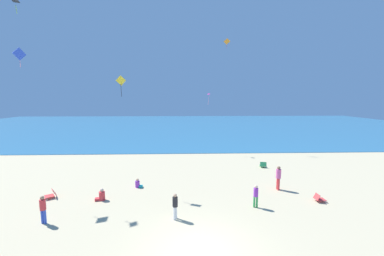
% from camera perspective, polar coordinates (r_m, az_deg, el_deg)
% --- Properties ---
extents(ground_plane, '(120.00, 120.00, 0.00)m').
position_cam_1_polar(ground_plane, '(20.71, -0.16, -11.61)').
color(ground_plane, '#C6B58C').
extents(ocean_water, '(120.00, 60.00, 0.05)m').
position_cam_1_polar(ocean_water, '(58.42, -1.41, 0.64)').
color(ocean_water, teal).
rests_on(ocean_water, ground_plane).
extents(beach_chair_mid_beach, '(0.69, 0.71, 0.57)m').
position_cam_1_polar(beach_chair_mid_beach, '(24.22, 16.65, -8.48)').
color(beach_chair_mid_beach, '#2D9956').
rests_on(beach_chair_mid_beach, ground_plane).
extents(beach_chair_far_right, '(0.90, 0.88, 0.57)m').
position_cam_1_polar(beach_chair_far_right, '(19.08, -30.63, -13.50)').
color(beach_chair_far_right, '#D13D3D').
rests_on(beach_chair_far_right, ground_plane).
extents(beach_chair_far_left, '(0.65, 0.54, 0.51)m').
position_cam_1_polar(beach_chair_far_left, '(18.07, 28.15, -14.61)').
color(beach_chair_far_left, '#D13D3D').
rests_on(beach_chair_far_left, ground_plane).
extents(person_0, '(0.37, 0.37, 1.53)m').
position_cam_1_polar(person_0, '(15.52, -32.13, -15.85)').
color(person_0, blue).
rests_on(person_0, ground_plane).
extents(person_1, '(0.54, 0.33, 0.68)m').
position_cam_1_polar(person_1, '(18.81, -12.82, -12.96)').
color(person_1, purple).
rests_on(person_1, ground_plane).
extents(person_2, '(0.36, 0.36, 1.77)m').
position_cam_1_polar(person_2, '(18.76, 20.00, -10.80)').
color(person_2, red).
rests_on(person_2, ground_plane).
extents(person_3, '(0.36, 0.36, 1.41)m').
position_cam_1_polar(person_3, '(15.57, 15.04, -15.16)').
color(person_3, green).
rests_on(person_3, ground_plane).
extents(person_4, '(0.40, 0.40, 1.47)m').
position_cam_1_polar(person_4, '(13.79, -4.06, -17.82)').
color(person_4, white).
rests_on(person_4, ground_plane).
extents(person_5, '(0.68, 0.44, 0.80)m').
position_cam_1_polar(person_5, '(17.29, -20.90, -14.95)').
color(person_5, red).
rests_on(person_5, ground_plane).
extents(kite_magenta, '(0.45, 0.47, 1.43)m').
position_cam_1_polar(kite_magenta, '(28.98, 3.96, 8.07)').
color(kite_magenta, '#DB3DA8').
extents(kite_orange, '(0.84, 0.36, 1.32)m').
position_cam_1_polar(kite_orange, '(33.12, 8.36, 19.80)').
color(kite_orange, orange).
extents(kite_yellow, '(0.74, 0.17, 1.52)m').
position_cam_1_polar(kite_yellow, '(18.11, -16.68, 10.69)').
color(kite_yellow, yellow).
extents(kite_blue, '(0.48, 0.74, 1.30)m').
position_cam_1_polar(kite_blue, '(20.02, -36.03, 14.11)').
color(kite_blue, blue).
extents(kite_black, '(0.49, 0.57, 0.99)m').
position_cam_1_polar(kite_black, '(22.04, -36.65, 23.36)').
color(kite_black, black).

